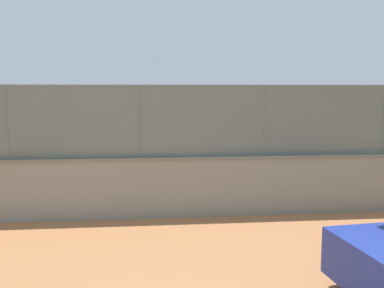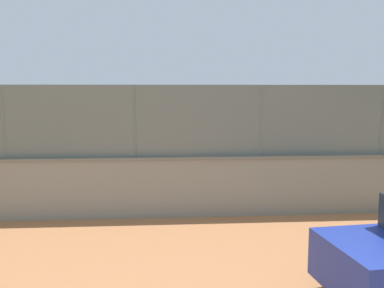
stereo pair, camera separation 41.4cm
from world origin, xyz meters
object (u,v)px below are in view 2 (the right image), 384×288
player_baseline_waiting (287,158)px  player_crossing_court (50,143)px  player_at_service_line (242,136)px  sports_ball (266,150)px

player_baseline_waiting → player_crossing_court: bearing=-26.6°
player_at_service_line → player_crossing_court: size_ratio=0.92×
player_at_service_line → player_crossing_court: bearing=20.2°
player_baseline_waiting → player_crossing_court: 10.39m
player_baseline_waiting → player_crossing_court: size_ratio=1.01×
player_at_service_line → player_crossing_court: 9.64m
player_baseline_waiting → player_at_service_line: size_ratio=1.09×
player_baseline_waiting → sports_ball: player_baseline_waiting is taller
player_at_service_line → player_crossing_court: (9.04, 3.33, 0.09)m
sports_ball → player_at_service_line: bearing=-94.0°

